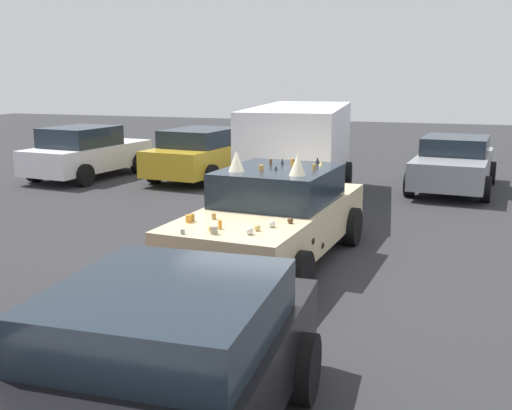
# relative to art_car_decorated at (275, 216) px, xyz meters

# --- Properties ---
(ground_plane) EXTENTS (60.00, 60.00, 0.00)m
(ground_plane) POSITION_rel_art_car_decorated_xyz_m (-0.04, 0.00, -0.74)
(ground_plane) COLOR #2D2D30
(art_car_decorated) EXTENTS (4.70, 2.32, 1.79)m
(art_car_decorated) POSITION_rel_art_car_decorated_xyz_m (0.00, 0.00, 0.00)
(art_car_decorated) COLOR beige
(art_car_decorated) RESTS_ON ground
(parked_van_near_right) EXTENTS (5.39, 2.63, 2.21)m
(parked_van_near_right) POSITION_rel_art_car_decorated_xyz_m (4.83, 0.83, 0.50)
(parked_van_near_right) COLOR silver
(parked_van_near_right) RESTS_ON ground
(parked_sedan_far_right) EXTENTS (4.61, 2.33, 1.44)m
(parked_sedan_far_right) POSITION_rel_art_car_decorated_xyz_m (6.95, 4.14, -0.01)
(parked_sedan_far_right) COLOR gold
(parked_sedan_far_right) RESTS_ON ground
(parked_sedan_behind_right) EXTENTS (4.14, 2.28, 1.49)m
(parked_sedan_behind_right) POSITION_rel_art_car_decorated_xyz_m (5.95, 7.43, 0.00)
(parked_sedan_behind_right) COLOR white
(parked_sedan_behind_right) RESTS_ON ground
(parked_sedan_row_back_far) EXTENTS (4.08, 2.18, 1.34)m
(parked_sedan_row_back_far) POSITION_rel_art_car_decorated_xyz_m (-5.23, -0.60, -0.05)
(parked_sedan_row_back_far) COLOR black
(parked_sedan_row_back_far) RESTS_ON ground
(parked_sedan_near_left) EXTENTS (4.36, 2.25, 1.36)m
(parked_sedan_near_left) POSITION_rel_art_car_decorated_xyz_m (7.33, -2.64, -0.05)
(parked_sedan_near_left) COLOR gray
(parked_sedan_near_left) RESTS_ON ground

